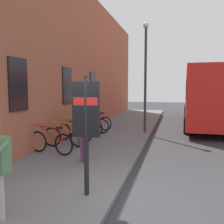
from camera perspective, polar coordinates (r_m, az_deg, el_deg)
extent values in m
plane|color=#2D2D30|center=(10.87, 13.39, -6.82)|extent=(60.00, 60.00, 0.00)
cube|color=slate|center=(13.14, 1.44, -4.26)|extent=(24.00, 3.50, 0.12)
cube|color=#9E563D|center=(14.56, -5.66, 11.24)|extent=(22.00, 0.60, 7.50)
cube|color=black|center=(8.07, -20.66, 5.91)|extent=(0.90, 0.06, 1.60)
cube|color=black|center=(11.12, -10.23, 5.98)|extent=(0.90, 0.06, 1.60)
cube|color=black|center=(14.38, -4.40, 5.94)|extent=(0.90, 0.06, 1.60)
torus|color=black|center=(8.88, -16.53, -6.51)|extent=(0.19, 0.72, 0.72)
torus|color=black|center=(8.23, -11.00, -7.33)|extent=(0.19, 0.72, 0.72)
cylinder|color=#B21E1E|center=(8.47, -13.78, -5.11)|extent=(0.22, 1.01, 0.58)
cylinder|color=#B21E1E|center=(8.48, -14.22, -3.40)|extent=(0.19, 0.84, 0.09)
cylinder|color=#B21E1E|center=(8.22, -11.46, -5.57)|extent=(0.07, 0.19, 0.51)
cube|color=black|center=(8.22, -11.92, -3.53)|extent=(0.14, 0.22, 0.06)
cylinder|color=#B21E1E|center=(8.74, -16.39, -2.70)|extent=(0.48, 0.11, 0.02)
torus|color=black|center=(9.58, -13.50, -5.55)|extent=(0.12, 0.72, 0.72)
torus|color=black|center=(9.23, -7.45, -5.87)|extent=(0.12, 0.72, 0.72)
cylinder|color=orange|center=(9.33, -10.42, -4.07)|extent=(0.12, 1.02, 0.58)
cylinder|color=orange|center=(9.32, -10.88, -2.53)|extent=(0.11, 0.85, 0.09)
cylinder|color=orange|center=(9.20, -7.92, -4.32)|extent=(0.05, 0.19, 0.51)
cube|color=black|center=(9.18, -8.39, -2.52)|extent=(0.12, 0.21, 0.06)
cylinder|color=orange|center=(9.46, -13.30, -2.00)|extent=(0.48, 0.07, 0.02)
torus|color=black|center=(10.66, -11.08, -4.38)|extent=(0.20, 0.72, 0.72)
torus|color=black|center=(10.08, -6.26, -4.88)|extent=(0.20, 0.72, 0.72)
cylinder|color=orange|center=(10.30, -8.65, -3.14)|extent=(0.23, 1.00, 0.58)
cylinder|color=orange|center=(10.31, -9.01, -1.73)|extent=(0.20, 0.84, 0.09)
cylinder|color=orange|center=(10.07, -6.64, -3.45)|extent=(0.07, 0.19, 0.51)
cube|color=black|center=(10.07, -7.02, -1.79)|extent=(0.14, 0.22, 0.06)
cylinder|color=orange|center=(10.54, -10.92, -1.19)|extent=(0.48, 0.12, 0.02)
torus|color=black|center=(11.26, -9.31, -3.82)|extent=(0.23, 0.71, 0.72)
torus|color=black|center=(11.14, -3.97, -3.86)|extent=(0.23, 0.71, 0.72)
cylinder|color=#1E4CA5|center=(11.14, -6.54, -2.45)|extent=(0.28, 1.00, 0.58)
cylinder|color=#1E4CA5|center=(11.12, -6.94, -1.17)|extent=(0.24, 0.84, 0.09)
cylinder|color=#1E4CA5|center=(11.10, -4.36, -2.59)|extent=(0.08, 0.19, 0.51)
cube|color=black|center=(11.07, -4.76, -1.10)|extent=(0.15, 0.22, 0.06)
cylinder|color=#1E4CA5|center=(11.17, -9.11, -0.78)|extent=(0.47, 0.14, 0.02)
torus|color=black|center=(12.33, -6.82, -2.97)|extent=(0.13, 0.72, 0.72)
torus|color=black|center=(11.90, -2.29, -3.25)|extent=(0.13, 0.72, 0.72)
cylinder|color=#B21E1E|center=(12.06, -4.50, -1.82)|extent=(0.13, 1.02, 0.58)
cylinder|color=#B21E1E|center=(12.06, -4.83, -0.63)|extent=(0.12, 0.85, 0.09)
cylinder|color=#B21E1E|center=(11.89, -2.63, -2.04)|extent=(0.05, 0.19, 0.51)
cube|color=black|center=(11.89, -2.97, -0.63)|extent=(0.12, 0.21, 0.06)
cylinder|color=#B21E1E|center=(12.23, -6.64, -0.21)|extent=(0.48, 0.07, 0.02)
torus|color=black|center=(13.23, -5.64, -2.38)|extent=(0.20, 0.72, 0.72)
torus|color=black|center=(12.72, -1.59, -2.67)|extent=(0.20, 0.72, 0.72)
cylinder|color=#8C338C|center=(12.92, -3.56, -1.32)|extent=(0.23, 1.00, 0.58)
cylinder|color=#8C338C|center=(12.93, -3.86, -0.21)|extent=(0.20, 0.84, 0.09)
cylinder|color=#8C338C|center=(12.72, -1.89, -1.54)|extent=(0.07, 0.19, 0.51)
cube|color=black|center=(12.72, -2.20, -0.22)|extent=(0.14, 0.22, 0.06)
cylinder|color=#8C338C|center=(13.13, -5.48, 0.20)|extent=(0.48, 0.12, 0.02)
cylinder|color=black|center=(5.04, -5.90, -5.69)|extent=(0.10, 0.10, 2.40)
cube|color=black|center=(4.96, -5.96, 0.55)|extent=(0.13, 0.56, 1.10)
cube|color=red|center=(4.95, -5.98, 2.45)|extent=(0.14, 0.50, 0.16)
cube|color=red|center=(16.41, 20.90, 3.62)|extent=(10.58, 2.86, 3.00)
cube|color=black|center=(16.41, 20.95, 4.88)|extent=(10.37, 2.89, 0.90)
cylinder|color=black|center=(13.12, 16.63, -2.57)|extent=(1.01, 0.28, 1.00)
cylinder|color=black|center=(19.95, 23.44, -0.08)|extent=(1.01, 0.28, 1.00)
cylinder|color=black|center=(19.80, 16.54, 0.11)|extent=(1.01, 0.28, 1.00)
cylinder|color=#723F72|center=(7.48, -6.80, -8.00)|extent=(0.13, 0.13, 0.86)
cylinder|color=#723F72|center=(7.33, -6.09, -8.27)|extent=(0.13, 0.13, 0.86)
cube|color=#26262D|center=(7.27, -6.51, -2.34)|extent=(0.51, 0.55, 0.65)
sphere|color=brown|center=(7.22, -6.55, 1.21)|extent=(0.23, 0.23, 0.23)
cylinder|color=#26262D|center=(7.52, -7.59, -2.41)|extent=(0.10, 0.10, 0.58)
cylinder|color=#26262D|center=(7.03, -5.35, -2.94)|extent=(0.10, 0.10, 0.58)
cylinder|color=brown|center=(9.61, -7.43, -5.18)|extent=(0.12, 0.12, 0.80)
cylinder|color=brown|center=(9.70, -6.63, -5.06)|extent=(0.12, 0.12, 0.80)
cube|color=maroon|center=(9.55, -7.08, -1.00)|extent=(0.52, 0.45, 0.60)
sphere|color=#8C664C|center=(9.51, -7.11, 1.51)|extent=(0.22, 0.22, 0.22)
cylinder|color=maroon|center=(9.40, -8.37, -1.35)|extent=(0.09, 0.09, 0.53)
cylinder|color=maroon|center=(9.71, -5.82, -1.11)|extent=(0.09, 0.09, 0.53)
cylinder|color=#B2A599|center=(4.69, -24.08, -17.23)|extent=(0.12, 0.12, 0.80)
cylinder|color=#333338|center=(12.20, 7.64, 7.03)|extent=(0.12, 0.12, 5.01)
sphere|color=silver|center=(12.55, 7.80, 19.10)|extent=(0.28, 0.28, 0.28)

